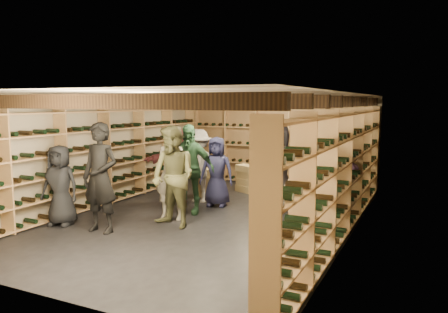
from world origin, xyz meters
TOP-DOWN VIEW (x-y plane):
  - ground at (0.00, 0.00)m, footprint 8.00×8.00m
  - walls at (0.00, 0.00)m, footprint 5.52×8.02m
  - ceiling at (0.00, 0.00)m, footprint 5.50×8.00m
  - ceiling_joists at (0.00, 0.00)m, footprint 5.40×7.12m
  - wine_rack_left at (-2.57, 0.00)m, footprint 0.32×7.50m
  - wine_rack_right at (2.57, 0.00)m, footprint 0.32×7.50m
  - wine_rack_back at (0.00, 3.83)m, footprint 4.70×0.30m
  - crate_stack_left at (-0.87, 1.60)m, footprint 0.52×0.36m
  - crate_stack_right at (-0.25, 2.56)m, footprint 0.59×0.51m
  - crate_loose at (1.53, 1.30)m, footprint 0.51×0.35m
  - person_0 at (-2.18, -1.69)m, footprint 0.81×0.62m
  - person_1 at (-1.21, -1.71)m, footprint 0.71×0.47m
  - person_2 at (-0.23, -0.91)m, footprint 1.03×0.88m
  - person_3 at (2.03, -0.65)m, footprint 1.08×0.73m
  - person_5 at (-1.26, 0.75)m, footprint 1.68×0.87m
  - person_6 at (-0.26, 0.88)m, footprint 0.83×0.63m
  - person_7 at (-0.55, -0.46)m, footprint 0.74×0.59m
  - person_8 at (2.18, 0.30)m, footprint 0.89×0.74m
  - person_9 at (-0.79, 1.04)m, footprint 1.20×0.90m
  - person_10 at (-0.50, 0.08)m, footprint 1.15×0.73m
  - person_11 at (1.82, 1.11)m, footprint 1.79×0.60m
  - person_12 at (1.02, 1.26)m, footprint 0.98×0.74m

SIDE VIEW (x-z plane):
  - ground at x=0.00m, z-range 0.00..0.00m
  - crate_loose at x=1.53m, z-range 0.00..0.17m
  - crate_stack_left at x=-0.87m, z-range 0.00..0.68m
  - crate_stack_right at x=-0.25m, z-range 0.00..0.68m
  - person_0 at x=-2.18m, z-range 0.00..1.48m
  - person_6 at x=-0.26m, z-range 0.00..1.51m
  - person_3 at x=2.03m, z-range 0.00..1.55m
  - person_9 at x=-0.79m, z-range 0.00..1.65m
  - person_8 at x=2.18m, z-range 0.00..1.66m
  - person_5 at x=-1.26m, z-range 0.00..1.73m
  - person_7 at x=-0.55m, z-range 0.00..1.77m
  - person_12 at x=1.02m, z-range 0.00..1.79m
  - person_10 at x=-0.50m, z-range 0.00..1.81m
  - person_2 at x=-0.23m, z-range 0.00..1.84m
  - person_11 at x=1.82m, z-range 0.00..1.91m
  - person_1 at x=-1.21m, z-range 0.00..1.92m
  - wine_rack_back at x=0.00m, z-range 0.00..2.15m
  - wine_rack_left at x=-2.57m, z-range 0.00..2.15m
  - wine_rack_right at x=2.57m, z-range 0.00..2.15m
  - walls at x=0.00m, z-range 0.00..2.40m
  - ceiling_joists at x=0.00m, z-range 2.17..2.35m
  - ceiling at x=0.00m, z-range 2.40..2.40m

